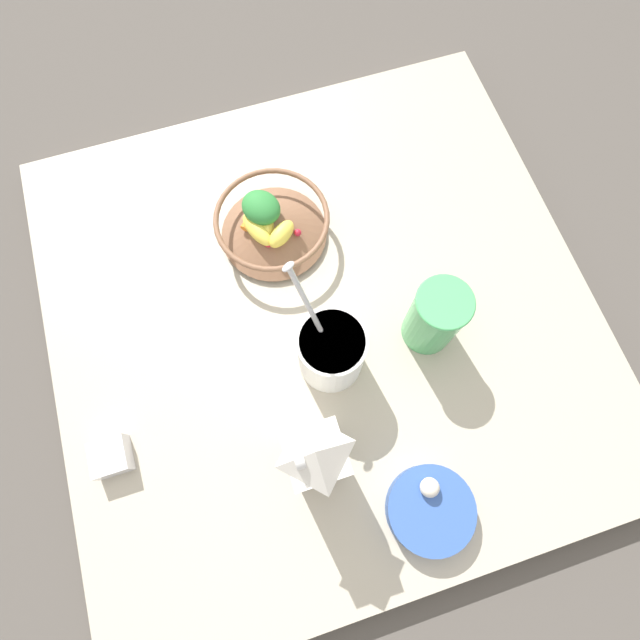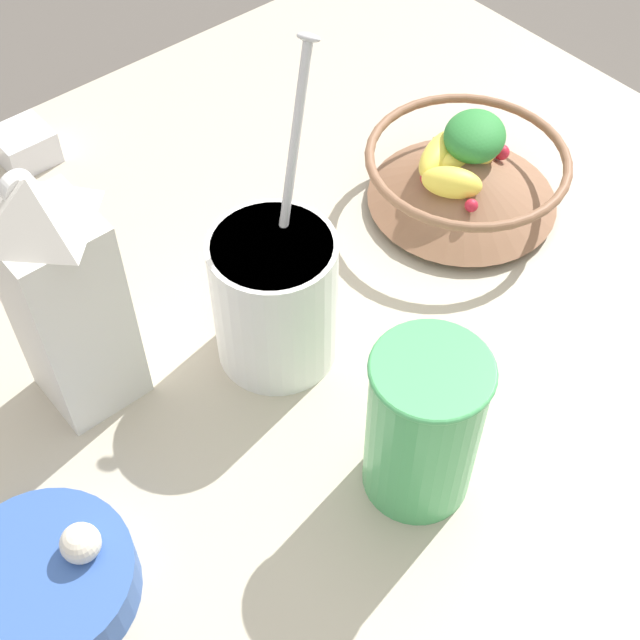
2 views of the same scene
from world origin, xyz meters
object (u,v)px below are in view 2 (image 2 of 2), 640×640
object	(u,v)px
drinking_cup	(424,425)
garlic_bowl	(47,581)
milk_carton	(64,295)
yogurt_tub	(275,293)
fruit_bowl	(465,173)
spice_jar	(25,147)

from	to	relation	value
drinking_cup	garlic_bowl	size ratio (longest dim) A/B	1.11
milk_carton	garlic_bowl	size ratio (longest dim) A/B	1.77
milk_carton	drinking_cup	bearing A→B (deg)	121.30
yogurt_tub	garlic_bowl	bearing A→B (deg)	14.96
fruit_bowl	yogurt_tub	size ratio (longest dim) A/B	0.74
spice_jar	garlic_bowl	world-z (taller)	garlic_bowl
fruit_bowl	milk_carton	size ratio (longest dim) A/B	0.86
drinking_cup	spice_jar	distance (m)	0.58
drinking_cup	yogurt_tub	bearing A→B (deg)	-89.39
fruit_bowl	spice_jar	world-z (taller)	fruit_bowl
spice_jar	drinking_cup	bearing A→B (deg)	94.84
drinking_cup	spice_jar	xyz separation A→B (m)	(0.05, -0.57, -0.06)
milk_carton	garlic_bowl	distance (m)	0.22
fruit_bowl	garlic_bowl	world-z (taller)	fruit_bowl
yogurt_tub	garlic_bowl	xyz separation A→B (m)	(0.28, 0.07, -0.06)
milk_carton	spice_jar	world-z (taller)	milk_carton
garlic_bowl	yogurt_tub	bearing A→B (deg)	-165.04
fruit_bowl	drinking_cup	xyz separation A→B (m)	(0.27, 0.21, 0.04)
milk_carton	fruit_bowl	bearing A→B (deg)	173.60
milk_carton	drinking_cup	world-z (taller)	milk_carton
garlic_bowl	drinking_cup	bearing A→B (deg)	159.08
milk_carton	spice_jar	size ratio (longest dim) A/B	4.18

